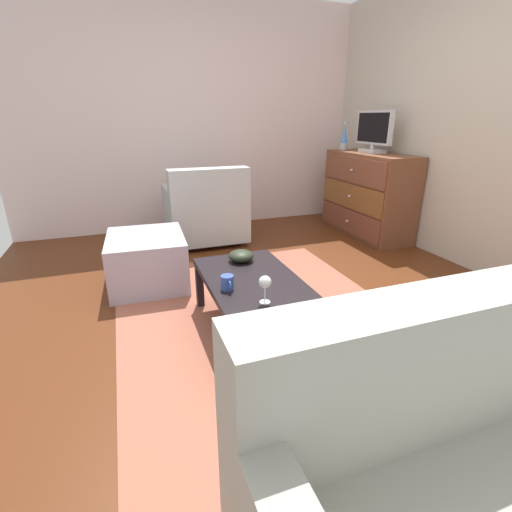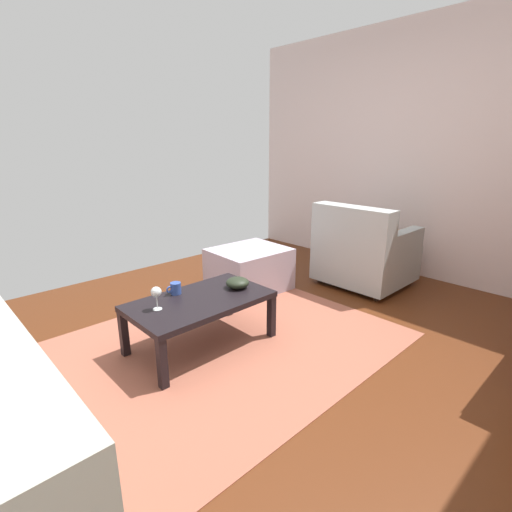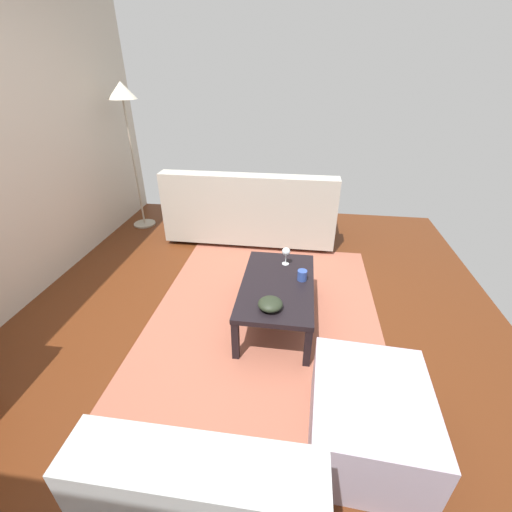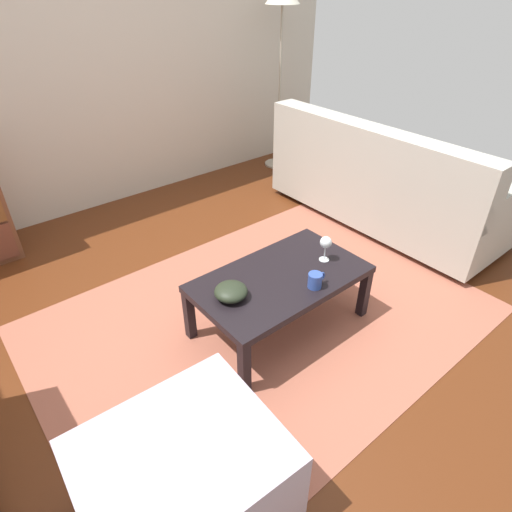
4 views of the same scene
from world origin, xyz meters
TOP-DOWN VIEW (x-y plane):
  - ground_plane at (0.00, 0.00)m, footprint 5.39×4.44m
  - wall_plain_left at (-2.45, 0.00)m, footprint 0.12×4.44m
  - area_rug at (0.20, -0.20)m, footprint 2.60×1.90m
  - dresser at (-1.35, 1.67)m, footprint 1.21×0.49m
  - tv at (-1.38, 1.69)m, footprint 0.57×0.18m
  - lava_lamp at (-1.85, 1.62)m, footprint 0.09×0.09m
  - coffee_table at (0.23, -0.30)m, footprint 0.98×0.57m
  - wine_glass at (0.54, -0.34)m, footprint 0.07×0.07m
  - mug at (0.31, -0.49)m, footprint 0.11×0.08m
  - bowl_decorative at (-0.09, -0.27)m, footprint 0.17×0.17m
  - armchair at (-1.69, -0.17)m, footprint 0.80×0.81m
  - ottoman at (-0.76, -0.87)m, footprint 0.73×0.63m

SIDE VIEW (x-z plane):
  - ground_plane at x=0.00m, z-range -0.05..0.00m
  - area_rug at x=0.20m, z-range 0.00..0.01m
  - ottoman at x=-0.76m, z-range 0.00..0.42m
  - coffee_table at x=0.23m, z-range 0.14..0.50m
  - armchair at x=-1.69m, z-range -0.08..0.76m
  - bowl_decorative at x=-0.09m, z-range 0.37..0.44m
  - mug at x=0.31m, z-range 0.37..0.45m
  - dresser at x=-1.35m, z-range 0.00..0.94m
  - wine_glass at x=0.54m, z-range 0.40..0.56m
  - lava_lamp at x=-1.85m, z-range 0.92..1.25m
  - tv at x=-1.38m, z-range 0.94..1.39m
  - wall_plain_left at x=-2.45m, z-range 0.00..2.62m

